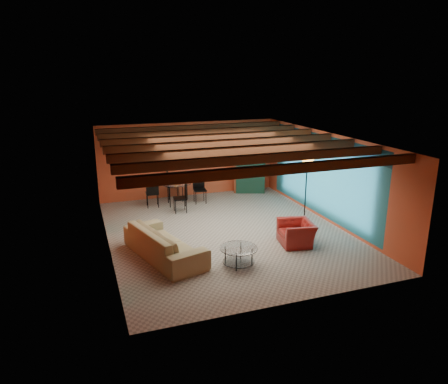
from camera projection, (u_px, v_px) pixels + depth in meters
name	position (u px, v px, depth m)	size (l,w,h in m)	color
room	(225.00, 150.00, 11.43)	(6.52, 8.01, 2.71)	gray
sofa	(164.00, 243.00, 10.30)	(2.62, 1.02, 0.77)	#93875F
armchair	(296.00, 233.00, 11.10)	(0.96, 0.84, 0.62)	maroon
coffee_table	(239.00, 256.00, 9.90)	(0.90, 0.90, 0.46)	white
dining_table	(176.00, 189.00, 14.32)	(2.09, 2.09, 1.09)	silver
armoire	(248.00, 168.00, 15.79)	(1.04, 0.51, 1.82)	brown
floor_lamp	(306.00, 190.00, 12.76)	(0.39, 0.39, 1.92)	black
ceiling_fan	(226.00, 151.00, 11.33)	(1.50, 1.50, 0.44)	#472614
painting	(165.00, 153.00, 14.82)	(1.05, 0.03, 0.65)	black
potted_plant	(248.00, 138.00, 15.47)	(0.41, 0.35, 0.45)	#26661E
vase	(176.00, 171.00, 14.14)	(0.18, 0.18, 0.19)	orange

